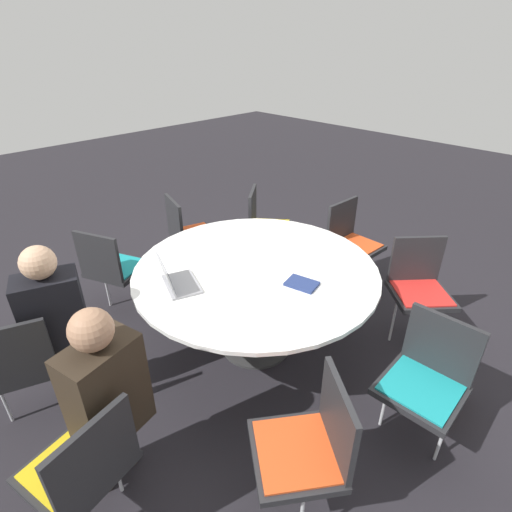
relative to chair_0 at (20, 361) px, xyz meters
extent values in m
plane|color=black|center=(-1.53, 0.49, -0.52)|extent=(16.00, 16.00, 0.00)
cylinder|color=#333333|center=(-1.53, 0.49, -0.51)|extent=(0.57, 0.57, 0.02)
cylinder|color=#333333|center=(-1.53, 0.49, -0.15)|extent=(0.13, 0.13, 0.69)
cylinder|color=white|center=(-1.53, 0.49, 0.21)|extent=(1.80, 1.80, 0.03)
cube|color=#262628|center=(-0.02, -0.06, -0.07)|extent=(0.56, 0.55, 0.04)
cube|color=gold|center=(-0.02, -0.06, -0.05)|extent=(0.49, 0.48, 0.01)
cube|color=#262628|center=(0.04, 0.12, 0.15)|extent=(0.40, 0.17, 0.40)
cylinder|color=silver|center=(0.15, -0.13, -0.31)|extent=(0.02, 0.02, 0.43)
cylinder|color=silver|center=(-0.19, 0.00, -0.31)|extent=(0.02, 0.02, 0.43)
cube|color=#262628|center=(0.04, 0.85, -0.07)|extent=(0.52, 0.51, 0.04)
cube|color=gold|center=(0.04, 0.85, -0.05)|extent=(0.46, 0.45, 0.01)
cube|color=#262628|center=(-0.01, 1.04, 0.15)|extent=(0.41, 0.12, 0.40)
cylinder|color=silver|center=(-0.14, 0.81, -0.31)|extent=(0.02, 0.02, 0.43)
cube|color=#262628|center=(-0.75, 1.54, -0.07)|extent=(0.60, 0.60, 0.04)
cube|color=#E04C1E|center=(-0.75, 1.54, -0.05)|extent=(0.53, 0.53, 0.01)
cube|color=#262628|center=(-0.91, 1.66, 0.15)|extent=(0.27, 0.35, 0.40)
cylinder|color=silver|center=(-0.86, 1.40, -0.31)|extent=(0.02, 0.02, 0.43)
cube|color=#262628|center=(-1.57, 1.80, -0.07)|extent=(0.43, 0.45, 0.04)
cube|color=teal|center=(-1.57, 1.80, -0.05)|extent=(0.38, 0.40, 0.01)
cube|color=#262628|center=(-1.76, 1.79, 0.15)|extent=(0.04, 0.42, 0.40)
cylinder|color=silver|center=(-1.58, 1.98, -0.31)|extent=(0.02, 0.02, 0.43)
cylinder|color=silver|center=(-1.56, 1.62, -0.31)|extent=(0.02, 0.02, 0.43)
cube|color=#262628|center=(-2.50, 1.36, -0.07)|extent=(0.61, 0.61, 0.04)
cube|color=red|center=(-2.50, 1.36, -0.05)|extent=(0.54, 0.53, 0.01)
cube|color=#262628|center=(-2.63, 1.22, 0.15)|extent=(0.33, 0.30, 0.40)
cylinder|color=silver|center=(-2.63, 1.49, -0.31)|extent=(0.02, 0.02, 0.43)
cylinder|color=silver|center=(-2.36, 1.24, -0.31)|extent=(0.02, 0.02, 0.43)
cube|color=#262628|center=(-2.83, 0.55, -0.07)|extent=(0.46, 0.44, 0.04)
cube|color=#E04C1E|center=(-2.83, 0.55, -0.05)|extent=(0.40, 0.39, 0.01)
cube|color=#262628|center=(-2.84, 0.36, 0.15)|extent=(0.42, 0.05, 0.40)
cylinder|color=silver|center=(-3.01, 0.56, -0.31)|extent=(0.02, 0.02, 0.43)
cylinder|color=silver|center=(-2.65, 0.55, -0.31)|extent=(0.02, 0.02, 0.43)
cube|color=#262628|center=(-2.55, -0.31, -0.07)|extent=(0.61, 0.60, 0.04)
cube|color=gold|center=(-2.55, -0.31, -0.05)|extent=(0.53, 0.53, 0.01)
cube|color=#262628|center=(-2.43, -0.46, 0.15)|extent=(0.35, 0.28, 0.40)
cylinder|color=silver|center=(-2.69, -0.42, -0.31)|extent=(0.02, 0.02, 0.43)
cylinder|color=silver|center=(-2.41, -0.20, -0.31)|extent=(0.02, 0.02, 0.43)
cube|color=#262628|center=(-1.89, -0.76, -0.07)|extent=(0.53, 0.54, 0.04)
cube|color=#E04C1E|center=(-1.89, -0.76, -0.05)|extent=(0.46, 0.47, 0.01)
cube|color=#262628|center=(-1.70, -0.81, 0.15)|extent=(0.14, 0.41, 0.40)
cylinder|color=silver|center=(-1.94, -0.93, -0.31)|extent=(0.02, 0.02, 0.43)
cylinder|color=silver|center=(-1.84, -0.58, -0.31)|extent=(0.02, 0.02, 0.43)
cube|color=#262628|center=(-1.01, -0.70, -0.07)|extent=(0.56, 0.57, 0.04)
cube|color=teal|center=(-1.01, -0.70, -0.05)|extent=(0.49, 0.50, 0.01)
cube|color=#262628|center=(-0.83, -0.62, 0.15)|extent=(0.19, 0.40, 0.40)
cylinder|color=silver|center=(-0.93, -0.87, -0.31)|extent=(0.02, 0.02, 0.43)
cylinder|color=silver|center=(-1.08, -0.54, -0.31)|extent=(0.02, 0.02, 0.43)
cylinder|color=black|center=(-0.20, -0.10, -0.29)|extent=(0.10, 0.10, 0.47)
cylinder|color=black|center=(-0.37, -0.04, -0.29)|extent=(0.10, 0.10, 0.47)
cube|color=black|center=(-0.25, 0.02, 0.22)|extent=(0.41, 0.33, 0.55)
sphere|color=tan|center=(-0.25, 0.02, 0.60)|extent=(0.20, 0.20, 0.20)
cylinder|color=#2D2319|center=(-0.09, 0.72, -0.29)|extent=(0.10, 0.10, 0.47)
cylinder|color=#2D2319|center=(-0.26, 0.68, -0.29)|extent=(0.10, 0.10, 0.47)
cube|color=#2D2319|center=(-0.20, 0.80, 0.22)|extent=(0.40, 0.30, 0.55)
sphere|color=#A87A5B|center=(-0.20, 0.80, 0.60)|extent=(0.20, 0.20, 0.20)
cube|color=#99999E|center=(-1.00, 0.30, 0.23)|extent=(0.31, 0.37, 0.02)
cube|color=#99999E|center=(-0.91, 0.26, 0.34)|extent=(0.16, 0.32, 0.20)
cube|color=black|center=(-0.91, 0.27, 0.34)|extent=(0.14, 0.28, 0.17)
cube|color=navy|center=(-1.59, 0.88, 0.23)|extent=(0.19, 0.24, 0.02)
cube|color=#513319|center=(-2.02, 1.81, -0.38)|extent=(0.36, 0.16, 0.28)
camera|label=1|loc=(0.25, 2.28, 1.73)|focal=28.00mm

